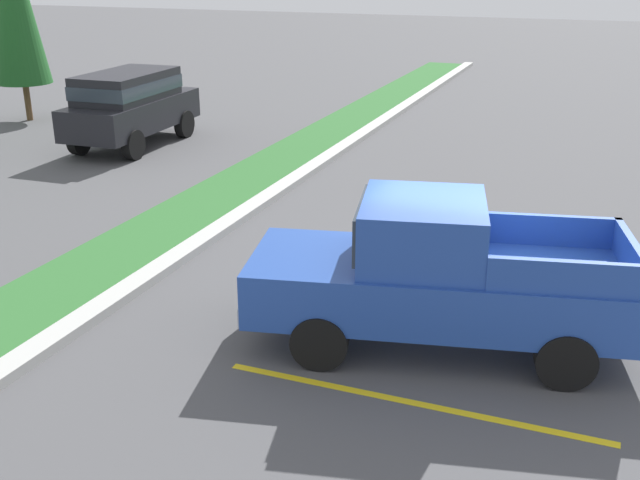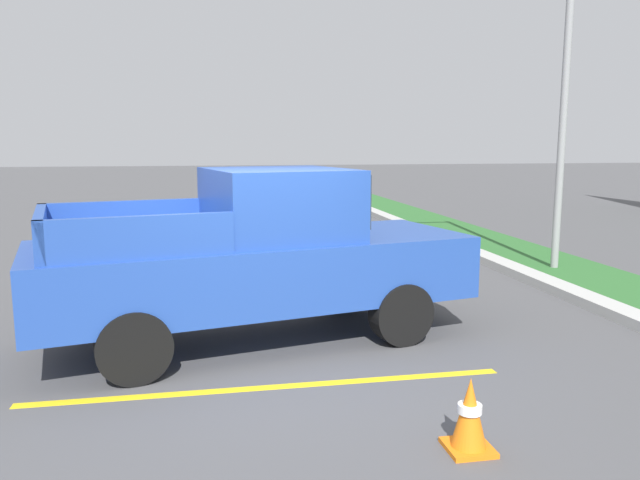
{
  "view_description": "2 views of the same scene",
  "coord_description": "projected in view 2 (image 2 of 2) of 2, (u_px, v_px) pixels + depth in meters",
  "views": [
    {
      "loc": [
        -10.14,
        -1.85,
        5.08
      ],
      "look_at": [
        0.1,
        2.13,
        0.92
      ],
      "focal_mm": 42.2,
      "sensor_mm": 36.0,
      "label": 1
    },
    {
      "loc": [
        6.45,
        -0.62,
        2.41
      ],
      "look_at": [
        -1.73,
        0.92,
        1.08
      ],
      "focal_mm": 34.39,
      "sensor_mm": 36.0,
      "label": 2
    }
  ],
  "objects": [
    {
      "name": "street_light",
      "position": [
        558.0,
        69.0,
        11.08
      ],
      "size": [
        0.24,
        1.49,
        6.37
      ],
      "color": "gray",
      "rests_on": "ground"
    },
    {
      "name": "ground_plane",
      "position": [
        267.0,
        364.0,
        6.75
      ],
      "size": [
        120.0,
        120.0,
        0.0
      ],
      "primitive_type": "plane",
      "color": "#4C4C4F"
    },
    {
      "name": "traffic_cone",
      "position": [
        470.0,
        415.0,
        4.81
      ],
      "size": [
        0.36,
        0.36,
        0.6
      ],
      "color": "orange",
      "rests_on": "ground"
    },
    {
      "name": "pickup_truck_main",
      "position": [
        260.0,
        256.0,
        7.45
      ],
      "size": [
        2.96,
        5.5,
        2.1
      ],
      "color": "black",
      "rests_on": "ground"
    },
    {
      "name": "parking_line_far",
      "position": [
        270.0,
        387.0,
        6.09
      ],
      "size": [
        0.12,
        4.8,
        0.01
      ],
      "primitive_type": "cube",
      "color": "yellow",
      "rests_on": "ground"
    },
    {
      "name": "parking_line_near",
      "position": [
        248.0,
        306.0,
        9.1
      ],
      "size": [
        0.12,
        4.8,
        0.01
      ],
      "primitive_type": "cube",
      "color": "yellow",
      "rests_on": "ground"
    }
  ]
}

